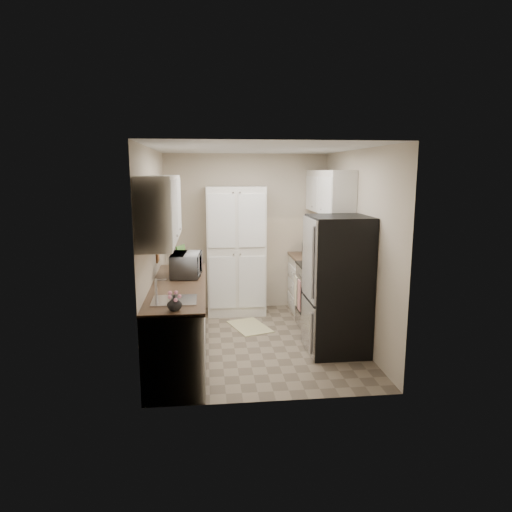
# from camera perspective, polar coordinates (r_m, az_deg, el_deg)

# --- Properties ---
(ground) EXTENTS (3.20, 3.20, 0.00)m
(ground) POSITION_cam_1_polar(r_m,az_deg,el_deg) (6.15, 0.24, -10.65)
(ground) COLOR #7A6B56
(ground) RESTS_ON ground
(room_shell) EXTENTS (2.64, 3.24, 2.52)m
(room_shell) POSITION_cam_1_polar(r_m,az_deg,el_deg) (5.76, 0.08, 4.58)
(room_shell) COLOR beige
(room_shell) RESTS_ON ground
(pantry_cabinet) EXTENTS (0.90, 0.55, 2.00)m
(pantry_cabinet) POSITION_cam_1_polar(r_m,az_deg,el_deg) (7.14, -2.55, 0.65)
(pantry_cabinet) COLOR silver
(pantry_cabinet) RESTS_ON ground
(base_cabinet_left) EXTENTS (0.60, 2.30, 0.88)m
(base_cabinet_left) POSITION_cam_1_polar(r_m,az_deg,el_deg) (5.58, -9.52, -8.28)
(base_cabinet_left) COLOR silver
(base_cabinet_left) RESTS_ON ground
(countertop_left) EXTENTS (0.63, 2.33, 0.04)m
(countertop_left) POSITION_cam_1_polar(r_m,az_deg,el_deg) (5.45, -9.66, -3.69)
(countertop_left) COLOR brown
(countertop_left) RESTS_ON base_cabinet_left
(base_cabinet_right) EXTENTS (0.60, 0.80, 0.88)m
(base_cabinet_right) POSITION_cam_1_polar(r_m,az_deg,el_deg) (7.31, 6.92, -3.68)
(base_cabinet_right) COLOR silver
(base_cabinet_right) RESTS_ON ground
(countertop_right) EXTENTS (0.63, 0.83, 0.04)m
(countertop_right) POSITION_cam_1_polar(r_m,az_deg,el_deg) (7.21, 7.01, -0.13)
(countertop_right) COLOR brown
(countertop_right) RESTS_ON base_cabinet_right
(electric_range) EXTENTS (0.71, 0.78, 1.13)m
(electric_range) POSITION_cam_1_polar(r_m,az_deg,el_deg) (6.54, 8.39, -5.06)
(electric_range) COLOR #B7B7BC
(electric_range) RESTS_ON ground
(refrigerator) EXTENTS (0.70, 0.72, 1.70)m
(refrigerator) POSITION_cam_1_polar(r_m,az_deg,el_deg) (5.69, 10.18, -3.60)
(refrigerator) COLOR #B7B7BC
(refrigerator) RESTS_ON ground
(microwave) EXTENTS (0.40, 0.55, 0.29)m
(microwave) POSITION_cam_1_polar(r_m,az_deg,el_deg) (5.80, -8.70, -1.10)
(microwave) COLOR #B3B4B8
(microwave) RESTS_ON countertop_left
(wine_bottle) EXTENTS (0.08, 0.08, 0.30)m
(wine_bottle) POSITION_cam_1_polar(r_m,az_deg,el_deg) (6.28, -10.30, -0.21)
(wine_bottle) COLOR black
(wine_bottle) RESTS_ON countertop_left
(flower_vase) EXTENTS (0.19, 0.19, 0.15)m
(flower_vase) POSITION_cam_1_polar(r_m,az_deg,el_deg) (4.42, -10.16, -5.80)
(flower_vase) COLOR silver
(flower_vase) RESTS_ON countertop_left
(cutting_board) EXTENTS (0.12, 0.22, 0.30)m
(cutting_board) POSITION_cam_1_polar(r_m,az_deg,el_deg) (6.41, -9.27, 0.00)
(cutting_board) COLOR #498034
(cutting_board) RESTS_ON countertop_left
(toaster_oven) EXTENTS (0.36, 0.41, 0.21)m
(toaster_oven) POSITION_cam_1_polar(r_m,az_deg,el_deg) (7.33, 6.92, 1.04)
(toaster_oven) COLOR #A3A3A7
(toaster_oven) RESTS_ON countertop_right
(fruit_basket) EXTENTS (0.25, 0.25, 0.10)m
(fruit_basket) POSITION_cam_1_polar(r_m,az_deg,el_deg) (7.31, 7.07, 2.23)
(fruit_basket) COLOR orange
(fruit_basket) RESTS_ON toaster_oven
(kitchen_mat) EXTENTS (0.66, 0.83, 0.01)m
(kitchen_mat) POSITION_cam_1_polar(r_m,az_deg,el_deg) (6.70, -0.79, -8.81)
(kitchen_mat) COLOR beige
(kitchen_mat) RESTS_ON ground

